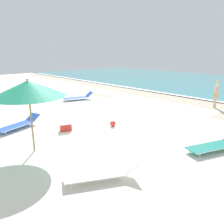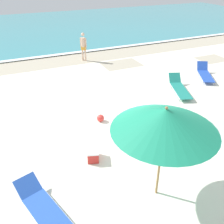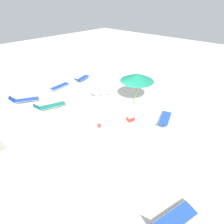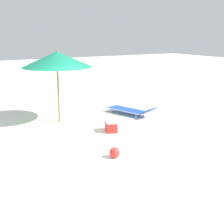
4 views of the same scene
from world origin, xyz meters
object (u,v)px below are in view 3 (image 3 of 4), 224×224
(sun_lounger_under_umbrella, at_px, (82,78))
(cooler_box, at_px, (131,118))
(lounger_stack, at_px, (60,87))
(beach_ball, at_px, (99,125))
(sun_lounger_near_water_right, at_px, (102,93))
(beach_umbrella, at_px, (137,77))
(sun_lounger_mid_beach_pair_a, at_px, (172,221))
(sun_lounger_near_water_left, at_px, (49,106))
(sun_lounger_mid_beach_solo, at_px, (165,119))
(sun_lounger_beside_umbrella, at_px, (24,100))

(sun_lounger_under_umbrella, relative_size, cooler_box, 3.60)
(lounger_stack, distance_m, cooler_box, 7.93)
(cooler_box, bearing_deg, beach_ball, 170.62)
(sun_lounger_near_water_right, relative_size, beach_ball, 7.62)
(beach_umbrella, height_order, cooler_box, beach_umbrella)
(sun_lounger_mid_beach_pair_a, relative_size, cooler_box, 3.85)
(sun_lounger_under_umbrella, relative_size, sun_lounger_near_water_left, 0.91)
(sun_lounger_near_water_left, xyz_separation_m, sun_lounger_near_water_right, (-1.41, -4.24, -0.00))
(sun_lounger_near_water_right, xyz_separation_m, beach_ball, (-3.06, 3.31, -0.07))
(sun_lounger_near_water_left, bearing_deg, sun_lounger_mid_beach_pair_a, -166.07)
(sun_lounger_mid_beach_solo, distance_m, sun_lounger_mid_beach_pair_a, 6.56)
(sun_lounger_near_water_right, distance_m, sun_lounger_mid_beach_pair_a, 10.77)
(sun_lounger_under_umbrella, relative_size, sun_lounger_near_water_right, 0.98)
(sun_lounger_near_water_right, distance_m, sun_lounger_mid_beach_solo, 5.89)
(lounger_stack, height_order, sun_lounger_near_water_right, sun_lounger_near_water_right)
(sun_lounger_under_umbrella, distance_m, cooler_box, 8.17)
(sun_lounger_under_umbrella, xyz_separation_m, sun_lounger_beside_umbrella, (0.02, 5.96, 0.00))
(lounger_stack, relative_size, sun_lounger_under_umbrella, 0.91)
(sun_lounger_near_water_right, distance_m, beach_ball, 4.51)
(sun_lounger_under_umbrella, bearing_deg, sun_lounger_near_water_right, 151.82)
(sun_lounger_under_umbrella, height_order, beach_ball, sun_lounger_under_umbrella)
(sun_lounger_near_water_right, relative_size, cooler_box, 3.66)
(beach_ball, bearing_deg, sun_lounger_near_water_left, 11.67)
(sun_lounger_beside_umbrella, xyz_separation_m, beach_ball, (-6.85, -1.82, -0.08))
(sun_lounger_mid_beach_solo, relative_size, cooler_box, 3.81)
(sun_lounger_near_water_right, relative_size, sun_lounger_mid_beach_pair_a, 0.95)
(sun_lounger_near_water_left, bearing_deg, lounger_stack, -25.24)
(sun_lounger_beside_umbrella, distance_m, sun_lounger_mid_beach_solo, 11.00)
(sun_lounger_mid_beach_pair_a, distance_m, beach_ball, 6.56)
(sun_lounger_near_water_left, relative_size, sun_lounger_mid_beach_pair_a, 1.03)
(cooler_box, bearing_deg, sun_lounger_near_water_left, 136.30)
(beach_umbrella, distance_m, sun_lounger_under_umbrella, 7.13)
(sun_lounger_near_water_left, relative_size, cooler_box, 3.95)
(sun_lounger_beside_umbrella, bearing_deg, cooler_box, -124.31)
(lounger_stack, relative_size, sun_lounger_mid_beach_solo, 0.86)
(beach_umbrella, xyz_separation_m, sun_lounger_near_water_right, (3.05, 0.61, -2.07))
(beach_umbrella, xyz_separation_m, sun_lounger_mid_beach_solo, (-2.84, 0.53, -2.07))
(sun_lounger_mid_beach_solo, bearing_deg, sun_lounger_beside_umbrella, 11.02)
(beach_ball, bearing_deg, lounger_stack, -13.14)
(lounger_stack, xyz_separation_m, sun_lounger_beside_umbrella, (-0.02, 3.42, 0.10))
(sun_lounger_near_water_right, height_order, cooler_box, sun_lounger_near_water_right)
(sun_lounger_mid_beach_solo, relative_size, beach_ball, 7.94)
(sun_lounger_under_umbrella, xyz_separation_m, cooler_box, (-7.88, 2.18, -0.03))
(sun_lounger_near_water_right, bearing_deg, sun_lounger_under_umbrella, 15.91)
(beach_umbrella, relative_size, sun_lounger_near_water_left, 1.13)
(sun_lounger_under_umbrella, bearing_deg, beach_umbrella, 162.39)
(lounger_stack, distance_m, sun_lounger_beside_umbrella, 3.42)
(lounger_stack, xyz_separation_m, sun_lounger_under_umbrella, (-0.04, -2.54, 0.09))
(sun_lounger_under_umbrella, relative_size, beach_ball, 7.51)
(cooler_box, bearing_deg, beach_umbrella, 46.90)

